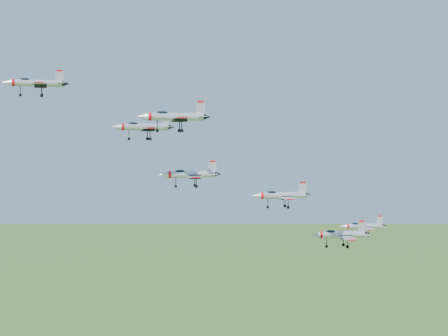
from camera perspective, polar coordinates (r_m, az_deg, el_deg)
name	(u,v)px	position (r m, az deg, el deg)	size (l,w,h in m)	color
jet_lead	(35,83)	(128.01, -16.89, 7.45)	(12.83, 10.58, 3.43)	#B4B9C2
jet_left_high	(143,127)	(123.05, -7.44, 3.76)	(12.60, 10.34, 3.38)	#B4B9C2
jet_right_high	(173,117)	(108.16, -4.64, 4.71)	(13.10, 10.90, 3.50)	#B4B9C2
jet_left_low	(189,174)	(131.77, -3.17, -0.58)	(13.46, 11.29, 3.61)	#B4B9C2
jet_right_low	(281,195)	(116.10, 5.22, -2.49)	(11.62, 9.73, 3.11)	#B4B9C2
jet_trail	(340,234)	(130.86, 10.54, -5.98)	(13.04, 10.95, 3.50)	#B4B9C2
jet_extra	(362,226)	(147.74, 12.54, -5.19)	(11.15, 9.43, 3.01)	#B4B9C2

